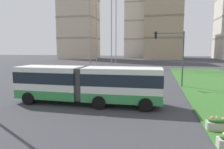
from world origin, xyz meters
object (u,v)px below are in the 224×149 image
Objects in this scene: articulated_bus at (88,84)px; apartment_tower_westcentre at (140,14)px; car_silver_hatch at (81,75)px; traffic_light_far_right at (174,49)px; apartment_tower_centre at (163,9)px; flower_planter_3 at (217,124)px.

articulated_bus is 98.22m from apartment_tower_westcentre.
traffic_light_far_right is (12.56, -2.65, 3.62)m from car_silver_hatch.
articulated_bus is at bearing -95.26° from apartment_tower_centre.
articulated_bus reaches higher than car_silver_hatch.
apartment_tower_centre reaches higher than traffic_light_far_right.
flower_planter_3 is at bearing -48.67° from car_silver_hatch.
apartment_tower_centre is (11.55, -17.01, -0.83)m from apartment_tower_westcentre.
traffic_light_far_right reaches higher than articulated_bus.
articulated_bus is at bearing -66.26° from car_silver_hatch.
articulated_bus is at bearing -87.44° from apartment_tower_westcentre.
apartment_tower_westcentre is at bearing 89.27° from car_silver_hatch.
apartment_tower_westcentre is (-11.50, 86.40, 18.00)m from traffic_light_far_right.
car_silver_hatch is at bearing 168.07° from traffic_light_far_right.
traffic_light_far_right is at bearing -11.93° from car_silver_hatch.
apartment_tower_centre is (0.05, 69.39, 17.17)m from traffic_light_far_right.
apartment_tower_centre is (7.26, 78.91, 19.89)m from articulated_bus.
traffic_light_far_right is at bearing 96.32° from flower_planter_3.
apartment_tower_westcentre reaches higher than flower_planter_3.
apartment_tower_westcentre is at bearing 97.41° from flower_planter_3.
traffic_light_far_right is (7.21, 9.51, 2.72)m from articulated_bus.
car_silver_hatch is 13.34m from traffic_light_far_right.
car_silver_hatch is 0.69× the size of traffic_light_far_right.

